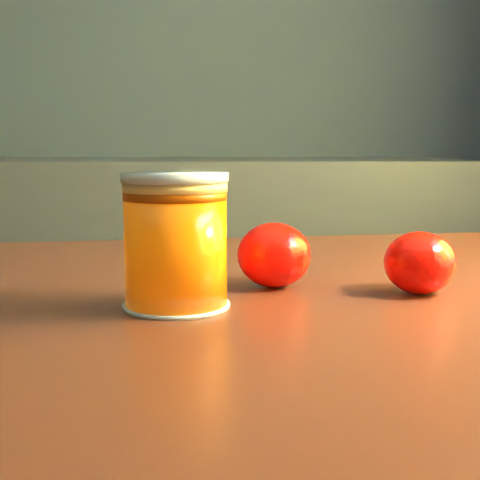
{
  "coord_description": "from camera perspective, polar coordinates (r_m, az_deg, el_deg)",
  "views": [
    {
      "loc": [
        0.86,
        -0.58,
        0.95
      ],
      "look_at": [
        0.87,
        -0.01,
        0.86
      ],
      "focal_mm": 50.0,
      "sensor_mm": 36.0,
      "label": 1
    }
  ],
  "objects": [
    {
      "name": "orange_front",
      "position": [
        0.65,
        2.92,
        -1.28
      ],
      "size": [
        0.08,
        0.08,
        0.06
      ],
      "primitive_type": "ellipsoid",
      "rotation": [
        0.0,
        0.0,
        0.14
      ],
      "color": "#FF1205",
      "rests_on": "table"
    },
    {
      "name": "table",
      "position": [
        0.68,
        11.8,
        -12.68
      ],
      "size": [
        1.17,
        0.89,
        0.81
      ],
      "rotation": [
        0.0,
        0.0,
        0.13
      ],
      "color": "#602918",
      "rests_on": "ground"
    },
    {
      "name": "juice_glass",
      "position": [
        0.57,
        -5.51,
        -0.13
      ],
      "size": [
        0.09,
        0.09,
        0.11
      ],
      "rotation": [
        0.0,
        0.0,
        0.14
      ],
      "color": "#FF6105",
      "rests_on": "table"
    },
    {
      "name": "orange_back",
      "position": [
        0.64,
        15.08,
        -1.89
      ],
      "size": [
        0.07,
        0.07,
        0.06
      ],
      "primitive_type": "ellipsoid",
      "rotation": [
        0.0,
        0.0,
        -0.09
      ],
      "color": "#FF1205",
      "rests_on": "table"
    }
  ]
}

